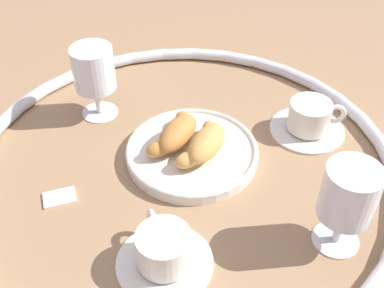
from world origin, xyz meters
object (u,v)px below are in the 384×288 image
object	(u,v)px
juice_glass_left	(348,197)
juice_glass_right	(94,71)
coffee_cup_far	(164,252)
croissant_large	(205,144)
pastry_plate	(192,152)
sugar_packet	(59,197)
croissant_small	(176,133)
coffee_cup_near	(310,119)

from	to	relation	value
juice_glass_left	juice_glass_right	size ratio (longest dim) A/B	1.00
coffee_cup_far	juice_glass_left	xyz separation A→B (m)	(0.21, -0.13, 0.07)
coffee_cup_far	croissant_large	bearing A→B (deg)	31.98
croissant_large	juice_glass_right	xyz separation A→B (m)	(-0.06, 0.23, 0.05)
pastry_plate	juice_glass_left	bearing A→B (deg)	-82.53
juice_glass_left	pastry_plate	bearing A→B (deg)	97.47
pastry_plate	coffee_cup_far	bearing A→B (deg)	-141.85
croissant_large	sugar_packet	world-z (taller)	croissant_large
juice_glass_left	juice_glass_right	xyz separation A→B (m)	(-0.08, 0.48, 0.00)
croissant_small	juice_glass_left	distance (m)	0.31
coffee_cup_near	juice_glass_right	distance (m)	0.40
pastry_plate	sugar_packet	distance (m)	0.23
croissant_small	coffee_cup_far	distance (m)	0.23
coffee_cup_near	croissant_large	bearing A→B (deg)	161.77
juice_glass_left	sugar_packet	size ratio (longest dim) A/B	2.80
coffee_cup_near	juice_glass_right	bearing A→B (deg)	130.25
sugar_packet	pastry_plate	bearing A→B (deg)	7.01
juice_glass_left	sugar_packet	bearing A→B (deg)	127.00
croissant_small	juice_glass_left	xyz separation A→B (m)	(0.05, -0.30, 0.05)
juice_glass_left	sugar_packet	distance (m)	0.43
juice_glass_left	coffee_cup_near	bearing A→B (deg)	47.05
croissant_large	coffee_cup_near	xyz separation A→B (m)	(0.20, -0.07, -0.02)
pastry_plate	croissant_large	distance (m)	0.04
pastry_plate	coffee_cup_far	distance (m)	0.22
croissant_small	juice_glass_right	world-z (taller)	juice_glass_right
pastry_plate	juice_glass_left	size ratio (longest dim) A/B	1.62
coffee_cup_near	sugar_packet	bearing A→B (deg)	159.90
juice_glass_right	juice_glass_left	bearing A→B (deg)	-80.23
pastry_plate	sugar_packet	bearing A→B (deg)	162.90
juice_glass_right	sugar_packet	world-z (taller)	juice_glass_right
coffee_cup_near	coffee_cup_far	distance (m)	0.38
croissant_large	coffee_cup_near	bearing A→B (deg)	-18.23
croissant_small	juice_glass_left	bearing A→B (deg)	-81.33
coffee_cup_near	sugar_packet	size ratio (longest dim) A/B	2.72
croissant_small	juice_glass_left	world-z (taller)	juice_glass_left
coffee_cup_far	juice_glass_left	world-z (taller)	juice_glass_left
croissant_large	coffee_cup_far	world-z (taller)	croissant_large
pastry_plate	coffee_cup_far	size ratio (longest dim) A/B	1.67
sugar_packet	croissant_large	bearing A→B (deg)	2.42
juice_glass_right	coffee_cup_near	bearing A→B (deg)	-49.75
pastry_plate	croissant_small	world-z (taller)	croissant_small
croissant_large	juice_glass_right	world-z (taller)	juice_glass_right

